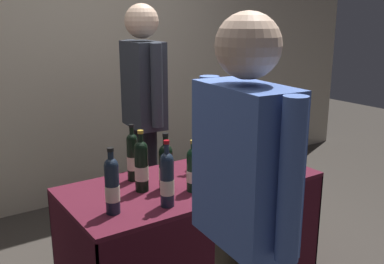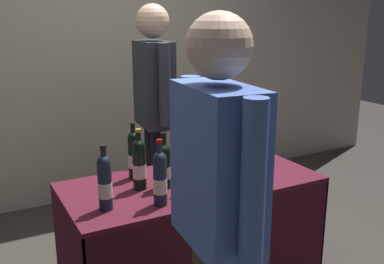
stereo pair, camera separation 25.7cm
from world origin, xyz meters
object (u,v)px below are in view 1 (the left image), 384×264
vendor_presenter (144,102)px  taster_foreground_right (243,197)px  display_bottle_0 (220,165)px  wine_glass_near_vendor (240,140)px  featured_wine_bottle (212,153)px  flower_vase (198,150)px  tasting_table (192,214)px

vendor_presenter → taster_foreground_right: bearing=-10.6°
vendor_presenter → taster_foreground_right: vendor_presenter is taller
display_bottle_0 → wine_glass_near_vendor: bearing=40.1°
featured_wine_bottle → vendor_presenter: size_ratio=0.20×
flower_vase → featured_wine_bottle: bearing=-92.6°
tasting_table → vendor_presenter: vendor_presenter is taller
taster_foreground_right → flower_vase: bearing=-21.4°
flower_vase → vendor_presenter: bearing=94.4°
tasting_table → wine_glass_near_vendor: wine_glass_near_vendor is taller
tasting_table → featured_wine_bottle: size_ratio=4.43×
featured_wine_bottle → flower_vase: 0.17m
tasting_table → vendor_presenter: size_ratio=0.86×
featured_wine_bottle → wine_glass_near_vendor: 0.53m
tasting_table → featured_wine_bottle: 0.40m
featured_wine_bottle → display_bottle_0: size_ratio=1.12×
wine_glass_near_vendor → flower_vase: bearing=-166.4°
featured_wine_bottle → taster_foreground_right: size_ratio=0.20×
tasting_table → featured_wine_bottle: bearing=-4.9°
wine_glass_near_vendor → taster_foreground_right: taster_foreground_right is taller
vendor_presenter → taster_foreground_right: 1.74m
vendor_presenter → taster_foreground_right: size_ratio=1.04×
featured_wine_bottle → wine_glass_near_vendor: featured_wine_bottle is taller
tasting_table → display_bottle_0: size_ratio=4.96×
tasting_table → vendor_presenter: 0.96m
featured_wine_bottle → wine_glass_near_vendor: size_ratio=2.66×
display_bottle_0 → taster_foreground_right: 0.87m
wine_glass_near_vendor → taster_foreground_right: size_ratio=0.08×
vendor_presenter → wine_glass_near_vendor: bearing=48.9°
flower_vase → taster_foreground_right: 1.19m
featured_wine_bottle → taster_foreground_right: (-0.52, -0.89, 0.15)m
featured_wine_bottle → display_bottle_0: (-0.06, -0.16, -0.02)m
tasting_table → flower_vase: flower_vase is taller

